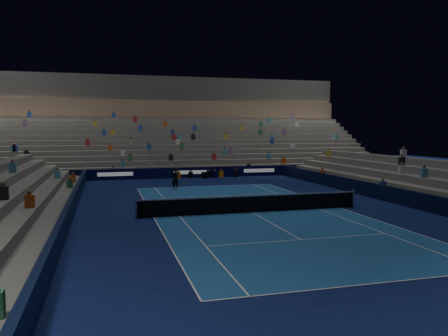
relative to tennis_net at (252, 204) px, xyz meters
The scene contains 10 objects.
ground 0.50m from the tennis_net, ahead, with size 90.00×90.00×0.00m, color #0C1648.
court_surface 0.50m from the tennis_net, ahead, with size 10.97×23.77×0.01m, color #1A5193.
sponsor_barrier_far 18.50m from the tennis_net, 90.00° to the left, with size 44.00×0.25×1.00m, color black.
sponsor_barrier_east 9.70m from the tennis_net, ahead, with size 0.25×37.00×1.00m, color black.
sponsor_barrier_west 9.70m from the tennis_net, behind, with size 0.25×37.00×1.00m, color black.
grandstand_main 28.05m from the tennis_net, 90.00° to the left, with size 44.00×15.20×11.20m.
grandstand_east 13.17m from the tennis_net, ahead, with size 5.00×37.00×2.50m.
tennis_net is the anchor object (origin of this frame).
tennis_player 10.76m from the tennis_net, 104.60° to the left, with size 0.63×0.41×1.72m, color black.
broadcast_camera 17.65m from the tennis_net, 85.94° to the left, with size 0.57×0.96×0.59m.
Camera 1 is at (-7.93, -23.21, 4.65)m, focal length 35.45 mm.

